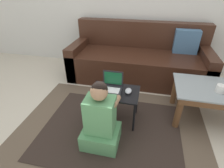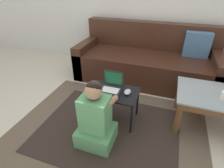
% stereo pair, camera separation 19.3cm
% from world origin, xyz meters
% --- Properties ---
extents(ground_plane, '(16.00, 16.00, 0.00)m').
position_xyz_m(ground_plane, '(0.00, 0.00, 0.00)').
color(ground_plane, beige).
extents(area_rug, '(2.09, 1.61, 0.01)m').
position_xyz_m(area_rug, '(0.08, -0.12, 0.00)').
color(area_rug, brown).
rests_on(area_rug, ground_plane).
extents(couch, '(2.17, 0.87, 0.86)m').
position_xyz_m(couch, '(0.25, 1.21, 0.30)').
color(couch, '#381E14').
rests_on(couch, ground_plane).
extents(coffee_table, '(1.02, 0.57, 0.43)m').
position_xyz_m(coffee_table, '(1.24, 0.32, 0.36)').
color(coffee_table, gray).
rests_on(coffee_table, ground_plane).
extents(laptop_desk, '(0.53, 0.36, 0.39)m').
position_xyz_m(laptop_desk, '(0.08, 0.07, 0.34)').
color(laptop_desk, black).
rests_on(laptop_desk, ground_plane).
extents(laptop, '(0.23, 0.19, 0.20)m').
position_xyz_m(laptop, '(0.04, 0.10, 0.43)').
color(laptop, '#232328').
rests_on(laptop, laptop_desk).
extents(computer_mouse, '(0.07, 0.11, 0.04)m').
position_xyz_m(computer_mouse, '(0.23, 0.08, 0.41)').
color(computer_mouse, '#B2B7C1').
rests_on(computer_mouse, laptop_desk).
extents(person_seated, '(0.36, 0.40, 0.72)m').
position_xyz_m(person_seated, '(0.03, -0.31, 0.29)').
color(person_seated, '#518E5B').
rests_on(person_seated, ground_plane).
extents(cup_on_table, '(0.09, 0.09, 0.08)m').
position_xyz_m(cup_on_table, '(1.17, 0.25, 0.47)').
color(cup_on_table, white).
rests_on(cup_on_table, coffee_table).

